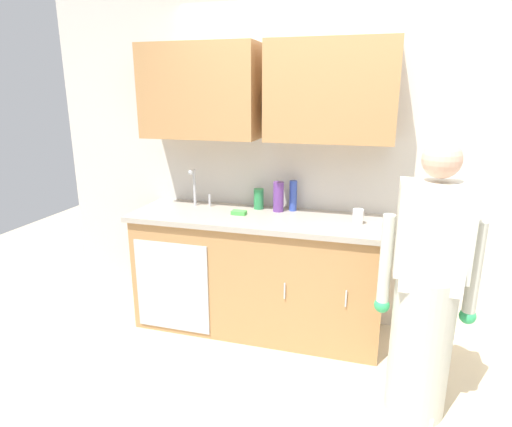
# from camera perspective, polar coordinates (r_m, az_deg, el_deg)

# --- Properties ---
(ground_plane) EXTENTS (9.00, 9.00, 0.00)m
(ground_plane) POSITION_cam_1_polar(r_m,az_deg,el_deg) (3.00, 7.23, -22.46)
(ground_plane) COLOR beige
(kitchen_wall_with_uppers) EXTENTS (4.80, 0.44, 2.70)m
(kitchen_wall_with_uppers) POSITION_cam_1_polar(r_m,az_deg,el_deg) (3.38, 8.47, 9.27)
(kitchen_wall_with_uppers) COLOR beige
(kitchen_wall_with_uppers) RESTS_ON ground
(counter_cabinet) EXTENTS (1.90, 0.62, 0.90)m
(counter_cabinet) POSITION_cam_1_polar(r_m,az_deg,el_deg) (3.46, 0.19, -8.11)
(counter_cabinet) COLOR #B27F4C
(counter_cabinet) RESTS_ON ground
(countertop) EXTENTS (1.96, 0.66, 0.04)m
(countertop) POSITION_cam_1_polar(r_m,az_deg,el_deg) (3.29, 0.25, -0.61)
(countertop) COLOR #A8A093
(countertop) RESTS_ON counter_cabinet
(sink) EXTENTS (0.50, 0.36, 0.35)m
(sink) POSITION_cam_1_polar(r_m,az_deg,el_deg) (3.48, -8.38, 0.22)
(sink) COLOR #B7BABF
(sink) RESTS_ON counter_cabinet
(person_at_sink) EXTENTS (0.55, 0.34, 1.62)m
(person_at_sink) POSITION_cam_1_polar(r_m,az_deg,el_deg) (2.66, 21.40, -11.24)
(person_at_sink) COLOR white
(person_at_sink) RESTS_ON ground
(bottle_water_short) EXTENTS (0.08, 0.08, 0.24)m
(bottle_water_short) POSITION_cam_1_polar(r_m,az_deg,el_deg) (3.38, 2.97, 2.23)
(bottle_water_short) COLOR #66388C
(bottle_water_short) RESTS_ON countertop
(bottle_water_tall) EXTENTS (0.06, 0.06, 0.24)m
(bottle_water_tall) POSITION_cam_1_polar(r_m,az_deg,el_deg) (3.41, 4.92, 2.36)
(bottle_water_tall) COLOR #334CB2
(bottle_water_tall) RESTS_ON countertop
(bottle_soap) EXTENTS (0.08, 0.08, 0.16)m
(bottle_soap) POSITION_cam_1_polar(r_m,az_deg,el_deg) (3.46, 0.35, 1.95)
(bottle_soap) COLOR #2D8C4C
(bottle_soap) RESTS_ON countertop
(cup_by_sink) EXTENTS (0.08, 0.08, 0.11)m
(cup_by_sink) POSITION_cam_1_polar(r_m,az_deg,el_deg) (3.15, 13.32, -0.41)
(cup_by_sink) COLOR white
(cup_by_sink) RESTS_ON countertop
(knife_on_counter) EXTENTS (0.18, 0.20, 0.01)m
(knife_on_counter) POSITION_cam_1_polar(r_m,az_deg,el_deg) (3.03, 16.45, -2.32)
(knife_on_counter) COLOR silver
(knife_on_counter) RESTS_ON countertop
(sponge) EXTENTS (0.11, 0.07, 0.03)m
(sponge) POSITION_cam_1_polar(r_m,az_deg,el_deg) (3.31, -2.28, 0.12)
(sponge) COLOR #4CBF4C
(sponge) RESTS_ON countertop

